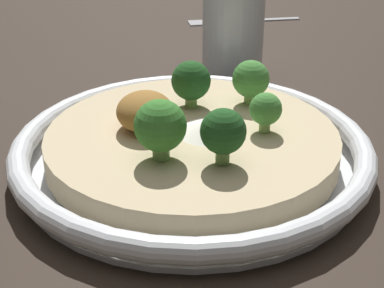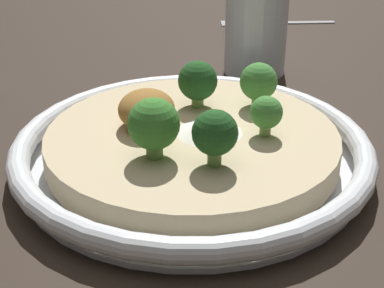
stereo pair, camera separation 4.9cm
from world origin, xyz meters
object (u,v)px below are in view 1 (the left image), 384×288
Objects in this scene: broccoli_right at (189,81)px; broccoli_front at (265,108)px; risotto_bowl at (192,148)px; broccoli_left at (223,132)px; fork_utensil at (232,21)px; broccoli_front_right at (251,80)px; drinking_glass at (233,26)px; broccoli_back_left at (160,127)px.

broccoli_right is 0.08m from broccoli_front.
broccoli_left is (-0.05, -0.02, 0.04)m from risotto_bowl.
risotto_bowl is at bearing 72.83° from fork_utensil.
broccoli_front is 0.83× the size of broccoli_front_right.
drinking_glass is 0.62× the size of fork_utensil.
broccoli_back_left reaches higher than broccoli_front.
drinking_glass is (0.23, 0.01, 0.00)m from broccoli_front.
broccoli_front is at bearing -60.02° from broccoli_back_left.
risotto_bowl is 0.07m from broccoli_front.
broccoli_front is 0.23m from drinking_glass.
broccoli_left reaches higher than broccoli_front.
broccoli_front reaches higher than fork_utensil.
broccoli_front_right is 0.38× the size of drinking_glass.
broccoli_back_left is 1.09× the size of broccoli_left.
broccoli_front_right is 0.12m from broccoli_left.
broccoli_back_left is 0.05m from broccoli_left.
broccoli_front_right reaches higher than risotto_bowl.
risotto_bowl is at bearing 137.44° from broccoli_front_right.
risotto_bowl is at bearing 167.48° from drinking_glass.
drinking_glass reaches higher than broccoli_front_right.
broccoli_front_right is 0.24× the size of fork_utensil.
fork_utensil is (0.39, -0.07, -0.05)m from broccoli_right.
risotto_bowl is at bearing -177.70° from broccoli_right.
drinking_glass reaches higher than fork_utensil.
broccoli_back_left is 0.10m from broccoli_front.
broccoli_left is at bearing 164.02° from broccoli_front_right.
risotto_bowl is 6.90× the size of broccoli_left.
drinking_glass is 0.21m from fork_utensil.
broccoli_left reaches higher than risotto_bowl.
broccoli_back_left is 1.40× the size of broccoli_front.
broccoli_left is (-0.11, -0.02, 0.00)m from broccoli_right.
broccoli_back_left is 0.44× the size of drinking_glass.
broccoli_left reaches higher than broccoli_front_right.
broccoli_front_right is (0.06, -0.05, 0.04)m from risotto_bowl.
broccoli_back_left is 0.28× the size of fork_utensil.
drinking_glass is (0.17, 0.00, -0.00)m from broccoli_front_right.
broccoli_left is at bearing 174.03° from drinking_glass.
drinking_glass is at bearing -16.62° from broccoli_right.
broccoli_right is at bearing 163.38° from drinking_glass.
broccoli_back_left is at bearing 151.94° from risotto_bowl.
broccoli_left is (-0.06, 0.04, 0.01)m from broccoli_front.
broccoli_front is (0.05, -0.08, -0.01)m from broccoli_back_left.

